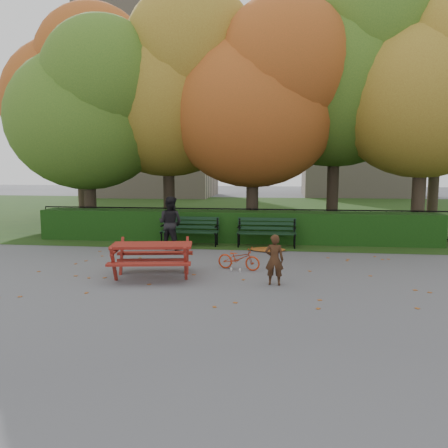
# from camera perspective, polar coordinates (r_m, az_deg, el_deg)

# --- Properties ---
(ground) EXTENTS (90.00, 90.00, 0.00)m
(ground) POSITION_cam_1_polar(r_m,az_deg,el_deg) (10.05, -1.38, -6.64)
(ground) COLOR slate
(ground) RESTS_ON ground
(grass_strip) EXTENTS (90.00, 90.00, 0.00)m
(grass_strip) POSITION_cam_1_polar(r_m,az_deg,el_deg) (23.80, 3.63, 1.61)
(grass_strip) COLOR #1D3813
(grass_strip) RESTS_ON ground
(building_left) EXTENTS (10.00, 7.00, 15.00)m
(building_left) POSITION_cam_1_polar(r_m,az_deg,el_deg) (37.47, -9.44, 15.18)
(building_left) COLOR tan
(building_left) RESTS_ON ground
(building_right) EXTENTS (9.00, 6.00, 12.00)m
(building_right) POSITION_cam_1_polar(r_m,az_deg,el_deg) (38.36, 17.38, 12.50)
(building_right) COLOR tan
(building_right) RESTS_ON ground
(hedge) EXTENTS (13.00, 0.90, 1.00)m
(hedge) POSITION_cam_1_polar(r_m,az_deg,el_deg) (14.34, 1.28, -0.32)
(hedge) COLOR black
(hedge) RESTS_ON ground
(iron_fence) EXTENTS (14.00, 0.04, 1.02)m
(iron_fence) POSITION_cam_1_polar(r_m,az_deg,el_deg) (15.13, 1.59, 0.23)
(iron_fence) COLOR black
(iron_fence) RESTS_ON ground
(tree_a) EXTENTS (5.88, 5.60, 7.48)m
(tree_a) POSITION_cam_1_polar(r_m,az_deg,el_deg) (16.72, -16.83, 14.30)
(tree_a) COLOR #31271D
(tree_a) RESTS_ON ground
(tree_b) EXTENTS (6.72, 6.40, 8.79)m
(tree_b) POSITION_cam_1_polar(r_m,az_deg,el_deg) (17.09, -6.42, 17.41)
(tree_b) COLOR #31271D
(tree_b) RESTS_ON ground
(tree_c) EXTENTS (6.30, 6.00, 8.00)m
(tree_c) POSITION_cam_1_polar(r_m,az_deg,el_deg) (15.78, 5.03, 16.13)
(tree_c) COLOR #31271D
(tree_c) RESTS_ON ground
(tree_d) EXTENTS (7.14, 6.80, 9.58)m
(tree_d) POSITION_cam_1_polar(r_m,az_deg,el_deg) (17.39, 15.91, 18.94)
(tree_d) COLOR #31271D
(tree_d) RESTS_ON ground
(tree_e) EXTENTS (6.09, 5.80, 8.16)m
(tree_e) POSITION_cam_1_polar(r_m,az_deg,el_deg) (16.42, 26.12, 15.98)
(tree_e) COLOR #31271D
(tree_e) RESTS_ON ground
(tree_f) EXTENTS (6.93, 6.60, 9.19)m
(tree_f) POSITION_cam_1_polar(r_m,az_deg,el_deg) (20.98, -17.81, 16.05)
(tree_f) COLOR #31271D
(tree_f) RESTS_ON ground
(bench_left) EXTENTS (1.80, 0.57, 0.88)m
(bench_left) POSITION_cam_1_polar(r_m,az_deg,el_deg) (13.75, -4.46, -0.60)
(bench_left) COLOR black
(bench_left) RESTS_ON ground
(bench_right) EXTENTS (1.80, 0.57, 0.88)m
(bench_right) POSITION_cam_1_polar(r_m,az_deg,el_deg) (13.48, 5.59, -0.78)
(bench_right) COLOR black
(bench_right) RESTS_ON ground
(picnic_table) EXTENTS (1.96, 1.68, 0.86)m
(picnic_table) POSITION_cam_1_polar(r_m,az_deg,el_deg) (9.85, -9.37, -3.55)
(picnic_table) COLOR maroon
(picnic_table) RESTS_ON ground
(leaf_pile) EXTENTS (1.15, 0.92, 0.07)m
(leaf_pile) POSITION_cam_1_polar(r_m,az_deg,el_deg) (12.93, 5.78, -3.31)
(leaf_pile) COLOR maroon
(leaf_pile) RESTS_ON ground
(leaf_scatter) EXTENTS (9.00, 5.70, 0.01)m
(leaf_scatter) POSITION_cam_1_polar(r_m,az_deg,el_deg) (10.33, -1.13, -6.21)
(leaf_scatter) COLOR maroon
(leaf_scatter) RESTS_ON ground
(child) EXTENTS (0.40, 0.27, 1.07)m
(child) POSITION_cam_1_polar(r_m,az_deg,el_deg) (9.16, 6.60, -4.65)
(child) COLOR #3A2112
(child) RESTS_ON ground
(adult) EXTENTS (0.91, 0.79, 1.58)m
(adult) POSITION_cam_1_polar(r_m,az_deg,el_deg) (13.04, -7.03, 0.12)
(adult) COLOR black
(adult) RESTS_ON ground
(bicycle) EXTENTS (1.11, 0.62, 0.55)m
(bicycle) POSITION_cam_1_polar(r_m,az_deg,el_deg) (10.48, 1.95, -4.50)
(bicycle) COLOR #B02F10
(bicycle) RESTS_ON ground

